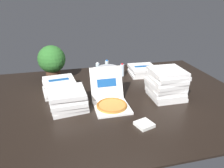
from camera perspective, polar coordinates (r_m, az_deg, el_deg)
The scene contains 14 objects.
ground_plane at distance 2.73m, azimuth 1.29°, elevation -3.63°, with size 3.20×2.40×0.02m, color black.
open_pizza_box at distance 2.51m, azimuth -0.45°, elevation -4.01°, with size 0.38×0.54×0.38m.
pizza_stack_right_mid at distance 2.88m, azimuth -13.51°, elevation -0.61°, with size 0.44×0.44×0.18m.
pizza_stack_left_far at distance 3.46m, azimuth 7.97°, elevation 3.52°, with size 0.42×0.41×0.14m.
pizza_stack_left_mid at distance 2.73m, azimuth 13.90°, elevation 0.03°, with size 0.43×0.42×0.36m.
pizza_stack_left_near at distance 2.47m, azimuth -11.41°, elevation -3.93°, with size 0.43×0.43×0.22m.
ice_bucket at distance 3.32m, azimuth -1.07°, elevation 3.11°, with size 0.29×0.29×0.16m, color #B7BABF.
water_bottle_0 at distance 3.54m, azimuth -1.34°, elevation 4.63°, with size 0.06×0.06×0.20m.
water_bottle_1 at distance 3.20m, azimuth -4.49°, elevation 2.51°, with size 0.06×0.06×0.20m.
water_bottle_2 at distance 3.42m, azimuth -3.75°, elevation 3.94°, with size 0.06×0.06×0.20m.
water_bottle_3 at distance 3.37m, azimuth 2.65°, elevation 3.63°, with size 0.06×0.06×0.20m.
water_bottle_4 at distance 3.07m, azimuth -2.94°, elevation 1.62°, with size 0.06×0.06×0.20m.
potted_plant at distance 3.27m, azimuth -15.36°, elevation 5.86°, with size 0.39×0.39×0.51m.
napkin_pile at distance 2.19m, azimuth 8.37°, elevation -10.34°, with size 0.16×0.16×0.03m, color white.
Camera 1 is at (-0.64, -2.35, 1.22)m, focal length 35.23 mm.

